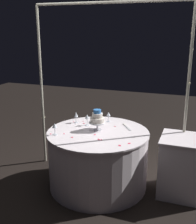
# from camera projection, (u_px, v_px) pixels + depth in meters

# --- Properties ---
(ground_plane) EXTENTS (12.00, 12.00, 0.00)m
(ground_plane) POSITION_uv_depth(u_px,v_px,m) (98.00, 184.00, 3.84)
(ground_plane) COLOR black
(decorative_arch) EXTENTS (2.13, 0.06, 2.38)m
(decorative_arch) POSITION_uv_depth(u_px,v_px,m) (108.00, 68.00, 3.76)
(decorative_arch) COLOR #B7B29E
(decorative_arch) RESTS_ON ground
(main_table) EXTENTS (1.32, 1.32, 0.77)m
(main_table) POSITION_uv_depth(u_px,v_px,m) (98.00, 159.00, 3.73)
(main_table) COLOR white
(main_table) RESTS_ON ground
(side_table) EXTENTS (0.56, 0.56, 0.76)m
(side_table) POSITION_uv_depth(u_px,v_px,m) (182.00, 166.00, 3.54)
(side_table) COLOR white
(side_table) RESTS_ON ground
(tiered_cake) EXTENTS (0.22, 0.22, 0.28)m
(tiered_cake) POSITION_uv_depth(u_px,v_px,m) (97.00, 118.00, 3.64)
(tiered_cake) COLOR silver
(tiered_cake) RESTS_ON main_table
(wine_glass_0) EXTENTS (0.06, 0.06, 0.15)m
(wine_glass_0) POSITION_uv_depth(u_px,v_px,m) (108.00, 114.00, 3.99)
(wine_glass_0) COLOR silver
(wine_glass_0) RESTS_ON main_table
(wine_glass_1) EXTENTS (0.06, 0.06, 0.16)m
(wine_glass_1) POSITION_uv_depth(u_px,v_px,m) (87.00, 117.00, 3.83)
(wine_glass_1) COLOR silver
(wine_glass_1) RESTS_ON main_table
(wine_glass_2) EXTENTS (0.06, 0.06, 0.16)m
(wine_glass_2) POSITION_uv_depth(u_px,v_px,m) (76.00, 115.00, 3.94)
(wine_glass_2) COLOR silver
(wine_glass_2) RESTS_ON main_table
(wine_glass_3) EXTENTS (0.06, 0.06, 0.15)m
(wine_glass_3) POSITION_uv_depth(u_px,v_px,m) (55.00, 126.00, 3.48)
(wine_glass_3) COLOR silver
(wine_glass_3) RESTS_ON main_table
(cake_knife) EXTENTS (0.18, 0.26, 0.01)m
(cake_knife) POSITION_uv_depth(u_px,v_px,m) (126.00, 126.00, 3.81)
(cake_knife) COLOR silver
(cake_knife) RESTS_ON main_table
(rose_petal_0) EXTENTS (0.05, 0.05, 0.00)m
(rose_petal_0) POSITION_uv_depth(u_px,v_px,m) (99.00, 139.00, 3.36)
(rose_petal_0) COLOR #E02D47
(rose_petal_0) RESTS_ON main_table
(rose_petal_1) EXTENTS (0.03, 0.02, 0.00)m
(rose_petal_1) POSITION_uv_depth(u_px,v_px,m) (115.00, 126.00, 3.82)
(rose_petal_1) COLOR #E02D47
(rose_petal_1) RESTS_ON main_table
(rose_petal_2) EXTENTS (0.02, 0.03, 0.00)m
(rose_petal_2) POSITION_uv_depth(u_px,v_px,m) (51.00, 134.00, 3.54)
(rose_petal_2) COLOR #E02D47
(rose_petal_2) RESTS_ON main_table
(rose_petal_3) EXTENTS (0.04, 0.03, 0.00)m
(rose_petal_3) POSITION_uv_depth(u_px,v_px,m) (72.00, 137.00, 3.43)
(rose_petal_3) COLOR #E02D47
(rose_petal_3) RESTS_ON main_table
(rose_petal_4) EXTENTS (0.02, 0.03, 0.00)m
(rose_petal_4) POSITION_uv_depth(u_px,v_px,m) (83.00, 121.00, 4.03)
(rose_petal_4) COLOR #E02D47
(rose_petal_4) RESTS_ON main_table
(rose_petal_5) EXTENTS (0.04, 0.03, 0.00)m
(rose_petal_5) POSITION_uv_depth(u_px,v_px,m) (84.00, 123.00, 3.94)
(rose_petal_5) COLOR #E02D47
(rose_petal_5) RESTS_ON main_table
(rose_petal_6) EXTENTS (0.03, 0.03, 0.00)m
(rose_petal_6) POSITION_uv_depth(u_px,v_px,m) (74.00, 122.00, 4.01)
(rose_petal_6) COLOR #E02D47
(rose_petal_6) RESTS_ON main_table
(rose_petal_7) EXTENTS (0.03, 0.04, 0.00)m
(rose_petal_7) POSITION_uv_depth(u_px,v_px,m) (101.00, 140.00, 3.35)
(rose_petal_7) COLOR #E02D47
(rose_petal_7) RESTS_ON main_table
(rose_petal_8) EXTENTS (0.05, 0.05, 0.00)m
(rose_petal_8) POSITION_uv_depth(u_px,v_px,m) (129.00, 143.00, 3.25)
(rose_petal_8) COLOR #E02D47
(rose_petal_8) RESTS_ON main_table
(rose_petal_9) EXTENTS (0.03, 0.03, 0.00)m
(rose_petal_9) POSITION_uv_depth(u_px,v_px,m) (64.00, 134.00, 3.55)
(rose_petal_9) COLOR #E02D47
(rose_petal_9) RESTS_ON main_table
(rose_petal_10) EXTENTS (0.03, 0.04, 0.00)m
(rose_petal_10) POSITION_uv_depth(u_px,v_px,m) (94.00, 135.00, 3.52)
(rose_petal_10) COLOR #E02D47
(rose_petal_10) RESTS_ON main_table
(rose_petal_11) EXTENTS (0.05, 0.05, 0.00)m
(rose_petal_11) POSITION_uv_depth(u_px,v_px,m) (120.00, 145.00, 3.19)
(rose_petal_11) COLOR #E02D47
(rose_petal_11) RESTS_ON main_table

